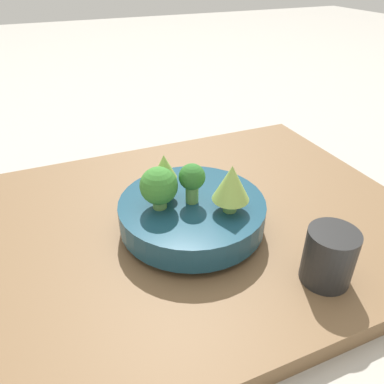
{
  "coord_description": "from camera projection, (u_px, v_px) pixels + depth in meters",
  "views": [
    {
      "loc": [
        0.18,
        0.55,
        0.47
      ],
      "look_at": [
        -0.04,
        0.03,
        0.12
      ],
      "focal_mm": 35.0,
      "sensor_mm": 36.0,
      "label": 1
    }
  ],
  "objects": [
    {
      "name": "ground_plane",
      "position": [
        168.0,
        238.0,
        0.74
      ],
      "size": [
        6.0,
        6.0,
        0.0
      ],
      "primitive_type": "plane",
      "color": "#ADA89E"
    },
    {
      "name": "table",
      "position": [
        168.0,
        231.0,
        0.73
      ],
      "size": [
        0.98,
        0.67,
        0.04
      ],
      "color": "brown",
      "rests_on": "ground_plane"
    },
    {
      "name": "bowl",
      "position": [
        192.0,
        213.0,
        0.69
      ],
      "size": [
        0.27,
        0.27,
        0.06
      ],
      "color": "navy",
      "rests_on": "table"
    },
    {
      "name": "romanesco_piece_near",
      "position": [
        165.0,
        172.0,
        0.66
      ],
      "size": [
        0.04,
        0.04,
        0.08
      ],
      "color": "#6BA34C",
      "rests_on": "bowl"
    },
    {
      "name": "romanesco_piece_far",
      "position": [
        231.0,
        184.0,
        0.62
      ],
      "size": [
        0.06,
        0.06,
        0.09
      ],
      "color": "#609347",
      "rests_on": "bowl"
    },
    {
      "name": "broccoli_floret_right",
      "position": [
        159.0,
        186.0,
        0.63
      ],
      "size": [
        0.07,
        0.07,
        0.08
      ],
      "color": "#609347",
      "rests_on": "bowl"
    },
    {
      "name": "broccoli_floret_center",
      "position": [
        192.0,
        179.0,
        0.65
      ],
      "size": [
        0.05,
        0.05,
        0.07
      ],
      "color": "#609347",
      "rests_on": "bowl"
    },
    {
      "name": "cup",
      "position": [
        329.0,
        256.0,
        0.57
      ],
      "size": [
        0.08,
        0.08,
        0.09
      ],
      "color": "black",
      "rests_on": "table"
    }
  ]
}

